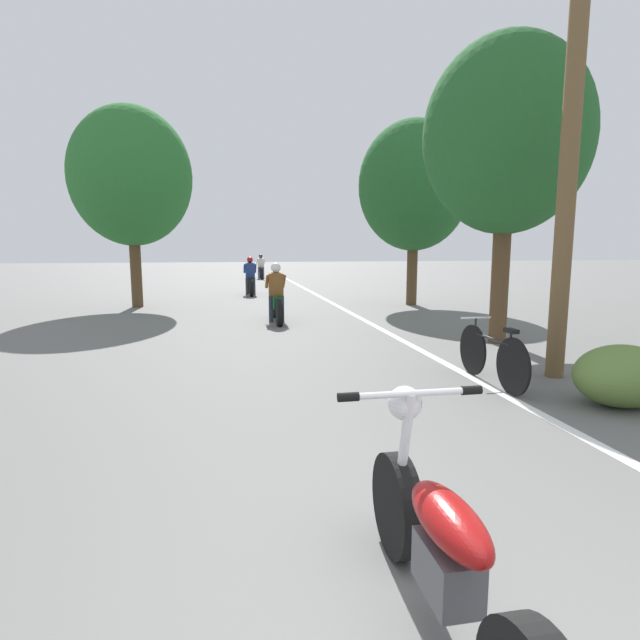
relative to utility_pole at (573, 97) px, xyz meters
The scene contains 11 objects.
lane_stripe_edge 8.76m from the utility_pole, 98.37° to the left, with size 0.14×48.00×0.01m, color white.
utility_pole is the anchor object (origin of this frame).
roadside_tree_right_near 2.48m from the utility_pole, 77.88° to the left, with size 3.00×2.70×5.46m.
roadside_tree_right_far 8.71m from the utility_pole, 82.27° to the left, with size 3.38×3.04×5.56m.
roadside_tree_left 11.94m from the utility_pole, 126.56° to the left, with size 3.47×3.12×5.81m.
roadside_bush 3.58m from the utility_pole, 94.26° to the right, with size 1.10×0.88×0.70m.
motorcycle_foreground 6.30m from the utility_pole, 130.49° to the right, with size 0.79×1.95×1.04m.
motorcycle_rider_lead 7.42m from the utility_pole, 119.40° to the left, with size 0.50×2.06×1.42m.
motorcycle_rider_mid 13.75m from the utility_pole, 105.61° to the left, with size 0.50×2.10×1.42m.
motorcycle_rider_far 23.03m from the utility_pole, 96.46° to the left, with size 0.50×2.18×1.38m.
bicycle_parked 3.48m from the utility_pole, 169.68° to the right, with size 0.44×1.72×0.83m.
Camera 1 is at (-1.16, -1.13, 1.78)m, focal length 28.00 mm.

